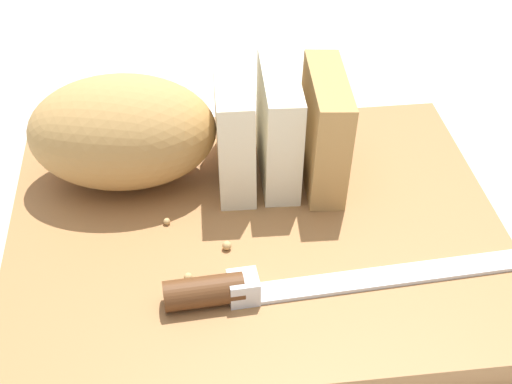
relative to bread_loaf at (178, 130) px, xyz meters
The scene contains 7 objects.
ground_plane 0.11m from the bread_loaf, 51.23° to the right, with size 3.00×3.00×0.00m, color beige.
cutting_board 0.10m from the bread_loaf, 51.23° to the right, with size 0.37×0.30×0.02m, color #9E6B3D.
bread_loaf is the anchor object (origin of this frame).
bread_knife 0.15m from the bread_loaf, 68.81° to the right, with size 0.28×0.04×0.02m.
crumb_near_knife 0.13m from the bread_loaf, 90.07° to the right, with size 0.01×0.01×0.01m, color tan.
crumb_near_loaf 0.07m from the bread_loaf, 102.84° to the right, with size 0.01×0.01×0.01m, color tan.
crumb_stray_left 0.10m from the bread_loaf, 72.55° to the right, with size 0.01×0.01×0.01m, color tan.
Camera 1 is at (-0.05, -0.44, 0.40)m, focal length 53.89 mm.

